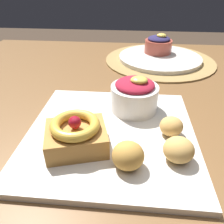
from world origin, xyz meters
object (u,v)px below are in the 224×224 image
Objects in this scene: fritter_middle at (128,156)px; back_plate at (160,58)px; fritter_front at (179,150)px; cake_slice at (76,134)px; front_plate at (111,133)px; berry_ramekin at (134,95)px; fritter_back at (171,126)px; back_ramekin at (158,44)px.

back_plate is (0.09, 0.50, -0.02)m from fritter_middle.
back_plate is (0.02, 0.48, -0.02)m from fritter_front.
cake_slice is at bearing -110.56° from back_plate.
fritter_middle is 0.17× the size of back_plate.
front_plate is 3.12× the size of berry_ramekin.
fritter_front is 0.06m from fritter_back.
cake_slice is 2.40× the size of fritter_middle.
fritter_middle is at bearing -99.00° from back_ramekin.
berry_ramekin is 0.11m from fritter_back.
front_plate is at bearing -116.51° from berry_ramekin.
fritter_front reaches higher than front_plate.
back_ramekin reaches higher than cake_slice.
cake_slice is at bearing -108.68° from back_ramekin.
berry_ramekin is 0.38m from back_ramekin.
front_plate is 1.11× the size of back_plate.
front_plate is 2.65× the size of cake_slice.
cake_slice is 1.24× the size of back_ramekin.
back_plate is 2.98× the size of back_ramekin.
back_ramekin is (0.09, 0.54, 0.01)m from fritter_middle.
fritter_back is (0.16, 0.05, -0.01)m from cake_slice.
fritter_middle is (0.08, -0.04, -0.00)m from cake_slice.
front_plate is at bearing -106.46° from back_plate.
berry_ramekin is at bearing 54.57° from cake_slice.
fritter_front is 0.98× the size of fritter_middle.
back_ramekin reaches higher than fritter_back.
back_ramekin is at bearing 71.32° from cake_slice.
fritter_front is at bearing 16.02° from fritter_middle.
back_plate is at bearing 73.54° from front_plate.
fritter_middle reaches higher than back_plate.
fritter_back is at bearing -0.07° from front_plate.
fritter_front is at bearing -91.81° from back_plate.
cake_slice is at bearing -163.02° from fritter_back.
cake_slice reaches higher than fritter_middle.
fritter_back is at bearing 16.98° from cake_slice.
cake_slice reaches higher than back_plate.
back_ramekin is at bearing 88.45° from fritter_back.
fritter_middle is at bearing -100.21° from back_plate.
berry_ramekin reaches higher than fritter_front.
back_ramekin reaches higher than fritter_middle.
cake_slice is 0.53m from back_ramekin.
cake_slice is 1.18× the size of berry_ramekin.
fritter_back is at bearing -92.41° from back_plate.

